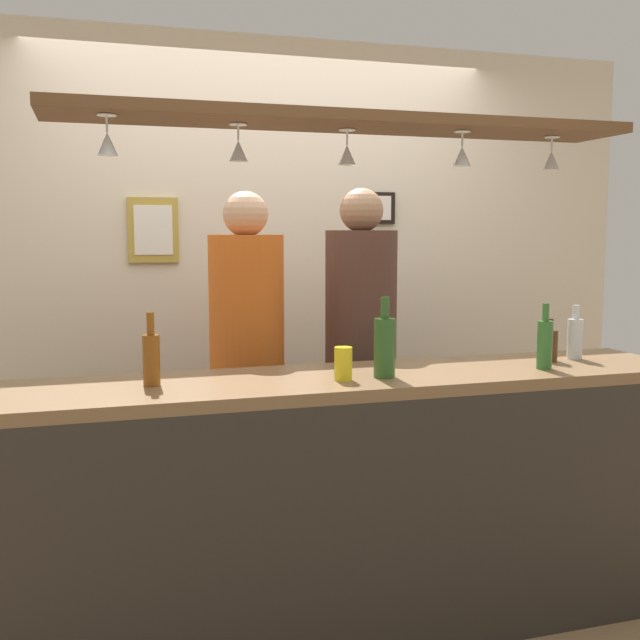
{
  "coord_description": "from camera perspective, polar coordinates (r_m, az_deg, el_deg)",
  "views": [
    {
      "loc": [
        -0.93,
        -2.97,
        1.55
      ],
      "look_at": [
        0.0,
        0.1,
        1.17
      ],
      "focal_mm": 41.89,
      "sensor_mm": 36.0,
      "label": 1
    }
  ],
  "objects": [
    {
      "name": "ground_plane",
      "position": [
        3.48,
        0.51,
        -19.74
      ],
      "size": [
        8.0,
        8.0,
        0.0
      ],
      "primitive_type": "plane",
      "color": "olive"
    },
    {
      "name": "back_wall",
      "position": [
        4.18,
        -3.99,
        3.29
      ],
      "size": [
        4.4,
        0.06,
        2.6
      ],
      "primitive_type": "cube",
      "color": "beige",
      "rests_on": "ground_plane"
    },
    {
      "name": "bar_counter",
      "position": [
        2.77,
        3.7,
        -11.47
      ],
      "size": [
        2.7,
        0.55,
        1.01
      ],
      "color": "brown",
      "rests_on": "ground_plane"
    },
    {
      "name": "overhead_glass_rack",
      "position": [
        2.86,
        2.41,
        14.89
      ],
      "size": [
        2.2,
        0.36,
        0.04
      ],
      "primitive_type": "cube",
      "color": "brown"
    },
    {
      "name": "hanging_wineglass_far_left",
      "position": [
        2.62,
        -15.93,
        12.92
      ],
      "size": [
        0.07,
        0.07,
        0.13
      ],
      "color": "silver",
      "rests_on": "overhead_glass_rack"
    },
    {
      "name": "hanging_wineglass_left",
      "position": [
        2.76,
        -6.25,
        12.82
      ],
      "size": [
        0.07,
        0.07,
        0.13
      ],
      "color": "silver",
      "rests_on": "overhead_glass_rack"
    },
    {
      "name": "hanging_wineglass_center_left",
      "position": [
        2.89,
        2.15,
        12.57
      ],
      "size": [
        0.07,
        0.07,
        0.13
      ],
      "color": "silver",
      "rests_on": "overhead_glass_rack"
    },
    {
      "name": "hanging_wineglass_center",
      "position": [
        2.98,
        10.8,
        12.28
      ],
      "size": [
        0.07,
        0.07,
        0.13
      ],
      "color": "silver",
      "rests_on": "overhead_glass_rack"
    },
    {
      "name": "hanging_wineglass_center_right",
      "position": [
        3.24,
        17.25,
        11.65
      ],
      "size": [
        0.07,
        0.07,
        0.13
      ],
      "color": "silver",
      "rests_on": "overhead_glass_rack"
    },
    {
      "name": "person_left_orange_shirt",
      "position": [
        3.42,
        -5.6,
        -1.76
      ],
      "size": [
        0.34,
        0.34,
        1.73
      ],
      "color": "#2D334C",
      "rests_on": "ground_plane"
    },
    {
      "name": "person_right_brown_shirt",
      "position": [
        3.56,
        3.13,
        -1.16
      ],
      "size": [
        0.34,
        0.34,
        1.75
      ],
      "color": "#2D334C",
      "rests_on": "ground_plane"
    },
    {
      "name": "bottle_beer_amber_tall",
      "position": [
        2.68,
        -12.77,
        -2.81
      ],
      "size": [
        0.06,
        0.06,
        0.26
      ],
      "color": "brown",
      "rests_on": "bar_counter"
    },
    {
      "name": "bottle_soda_clear",
      "position": [
        3.34,
        18.9,
        -1.27
      ],
      "size": [
        0.06,
        0.06,
        0.23
      ],
      "color": "silver",
      "rests_on": "bar_counter"
    },
    {
      "name": "bottle_beer_brown_stubby",
      "position": [
        3.26,
        17.12,
        -1.79
      ],
      "size": [
        0.07,
        0.07,
        0.18
      ],
      "color": "#512D14",
      "rests_on": "bar_counter"
    },
    {
      "name": "bottle_beer_green_import",
      "position": [
        3.06,
        16.79,
        -1.68
      ],
      "size": [
        0.06,
        0.06,
        0.26
      ],
      "color": "#336B2D",
      "rests_on": "bar_counter"
    },
    {
      "name": "bottle_champagne_green",
      "position": [
        2.77,
        4.95,
        -1.98
      ],
      "size": [
        0.08,
        0.08,
        0.3
      ],
      "color": "#2D5623",
      "rests_on": "bar_counter"
    },
    {
      "name": "drink_can",
      "position": [
        2.72,
        1.79,
        -3.35
      ],
      "size": [
        0.07,
        0.07,
        0.12
      ],
      "primitive_type": "cylinder",
      "color": "yellow",
      "rests_on": "bar_counter"
    },
    {
      "name": "picture_frame_upper_small",
      "position": [
        4.32,
        4.35,
        8.53
      ],
      "size": [
        0.22,
        0.02,
        0.18
      ],
      "color": "black",
      "rests_on": "back_wall"
    },
    {
      "name": "picture_frame_caricature",
      "position": [
        4.04,
        -12.63,
        6.72
      ],
      "size": [
        0.26,
        0.02,
        0.34
      ],
      "color": "#B29338",
      "rests_on": "back_wall"
    }
  ]
}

